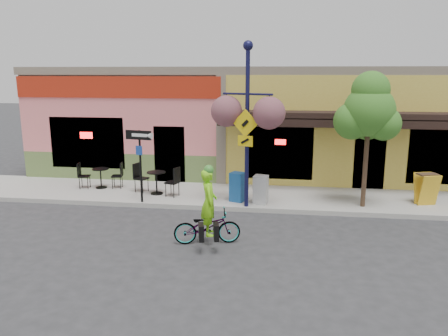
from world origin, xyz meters
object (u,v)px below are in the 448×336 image
Objects in this scene: bicycle at (207,227)px; street_tree at (367,140)px; building at (255,118)px; cyclist_rider at (209,212)px; newspaper_box_grey at (261,190)px; one_way_sign at (141,167)px; lamp_post at (247,126)px; newspaper_box_blue at (237,187)px.

street_tree is at bearing -66.40° from bicycle.
building is 7.42m from street_tree.
bicycle is 0.41m from cyclist_rider.
newspaper_box_grey is (1.13, 3.17, -0.24)m from cyclist_rider.
one_way_sign is (-2.72, 2.83, 0.48)m from cyclist_rider.
building is at bearing -16.48° from cyclist_rider.
building is at bearing 106.61° from newspaper_box_grey.
bicycle is at bearing -93.26° from building.
lamp_post is at bearing -130.08° from newspaper_box_grey.
cyclist_rider is at bearing -92.96° from building.
street_tree is at bearing 15.38° from one_way_sign.
building is 3.58× the size of lamp_post.
bicycle is 3.99m from one_way_sign.
bicycle is at bearing -75.32° from newspaper_box_blue.
cyclist_rider is 0.72× the size of one_way_sign.
lamp_post is at bearing -172.06° from street_tree.
building reaches higher than newspaper_box_blue.
street_tree is (3.86, -6.34, 0.02)m from building.
building is 9.79m from cyclist_rider.
bicycle is at bearing -35.38° from one_way_sign.
bicycle is 0.72× the size of one_way_sign.
one_way_sign is at bearing -161.11° from lamp_post.
cyclist_rider is at bearing -34.85° from one_way_sign.
lamp_post is 3.71m from street_tree.
building is 6.87m from lamp_post.
building reaches higher than street_tree.
one_way_sign is (-3.22, -6.85, -0.92)m from building.
one_way_sign is 2.55× the size of newspaper_box_grey.
bicycle is 5.82m from street_tree.
newspaper_box_blue reaches higher than bicycle.
lamp_post reaches higher than cyclist_rider.
one_way_sign is at bearing 29.83° from bicycle.
lamp_post is 5.49× the size of newspaper_box_grey.
street_tree is (4.41, 3.34, 1.83)m from bicycle.
bicycle is 3.38m from newspaper_box_blue.
newspaper_box_blue is (3.08, 0.52, -0.70)m from one_way_sign.
newspaper_box_grey is (0.43, 0.35, -2.08)m from lamp_post.
cyclist_rider is 0.40× the size of street_tree.
cyclist_rider reaches higher than newspaper_box_blue.
street_tree is (3.65, 0.51, -0.41)m from lamp_post.
lamp_post is at bearing -35.27° from newspaper_box_blue.
bicycle is at bearing -86.06° from lamp_post.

